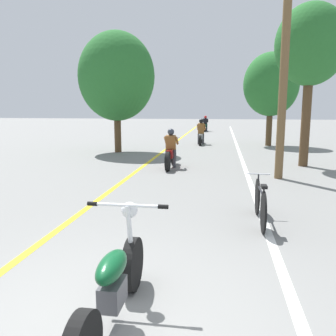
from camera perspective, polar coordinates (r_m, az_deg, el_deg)
ground_plane at (r=3.77m, az=-11.01°, el=-24.80°), size 120.00×120.00×0.00m
lane_stripe_center at (r=15.44m, az=-1.87°, el=1.89°), size 0.14×48.00×0.01m
lane_stripe_edge at (r=15.20m, az=11.69°, el=1.56°), size 0.14×48.00×0.01m
utility_pole at (r=11.06m, az=18.13°, el=14.88°), size 1.10×0.24×6.22m
roadside_tree_right_near at (r=13.82m, az=21.91°, el=17.67°), size 2.43×2.19×5.64m
roadside_tree_right_far at (r=20.43m, az=16.21°, el=12.72°), size 2.96×2.66×5.02m
roadside_tree_left at (r=17.04m, az=-8.28°, el=14.30°), size 3.54×3.18×5.54m
motorcycle_foreground at (r=3.65m, az=-8.70°, el=-18.02°), size 0.90×2.17×1.10m
motorcycle_rider_lead at (r=12.53m, az=0.45°, el=2.45°), size 0.50×2.10×1.38m
motorcycle_rider_mid at (r=20.48m, az=5.31°, el=5.35°), size 0.50×2.05×1.45m
motorcycle_rider_far at (r=31.46m, az=6.01°, el=6.83°), size 0.50×2.05×1.36m
bicycle_parked at (r=6.80m, az=14.58°, el=-5.38°), size 0.44×1.81×0.84m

